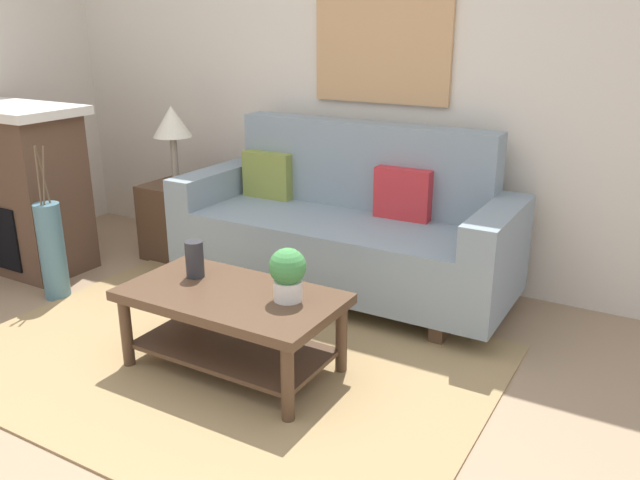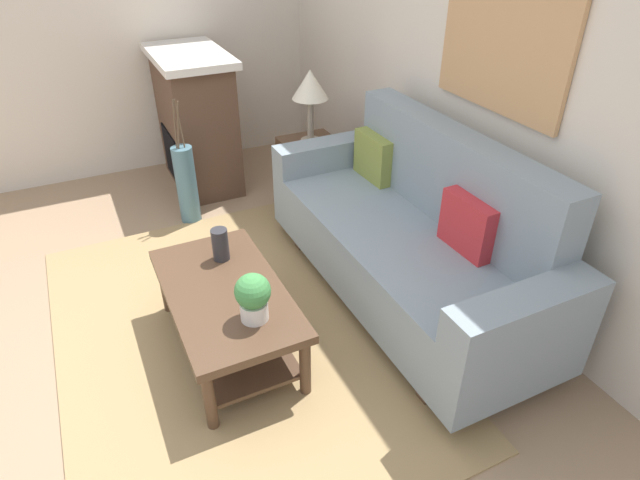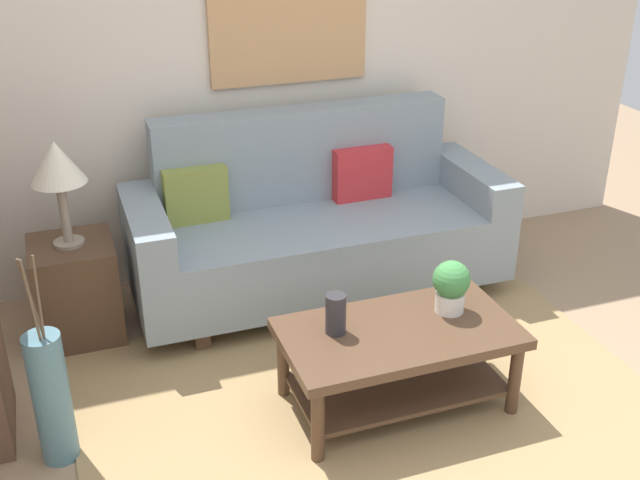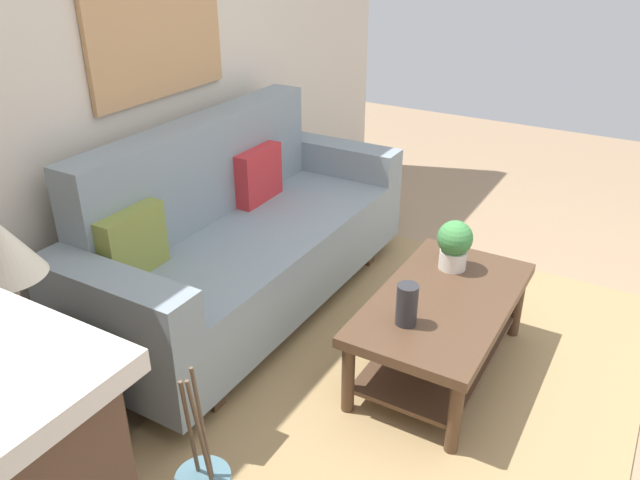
# 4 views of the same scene
# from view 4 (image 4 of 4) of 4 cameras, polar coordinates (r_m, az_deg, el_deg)

# --- Properties ---
(ground_plane) EXTENTS (9.26, 9.26, 0.00)m
(ground_plane) POSITION_cam_4_polar(r_m,az_deg,el_deg) (3.14, 17.92, -14.89)
(ground_plane) COLOR #9E7F60
(wall_back) EXTENTS (5.26, 0.10, 2.70)m
(wall_back) POSITION_cam_4_polar(r_m,az_deg,el_deg) (3.52, -16.42, 14.77)
(wall_back) COLOR beige
(wall_back) RESTS_ON ground_plane
(area_rug) EXTENTS (2.76, 1.93, 0.01)m
(area_rug) POSITION_cam_4_polar(r_m,az_deg,el_deg) (3.23, 9.18, -12.32)
(area_rug) COLOR #A38456
(area_rug) RESTS_ON ground_plane
(couch) EXTENTS (2.19, 0.84, 1.08)m
(couch) POSITION_cam_4_polar(r_m,az_deg,el_deg) (3.56, -7.01, 0.07)
(couch) COLOR gray
(couch) RESTS_ON ground_plane
(throw_pillow_olive) EXTENTS (0.36, 0.13, 0.32)m
(throw_pillow_olive) POSITION_cam_4_polar(r_m,az_deg,el_deg) (3.09, -16.68, -0.21)
(throw_pillow_olive) COLOR olive
(throw_pillow_olive) RESTS_ON couch
(throw_pillow_crimson) EXTENTS (0.36, 0.13, 0.32)m
(throw_pillow_crimson) POSITION_cam_4_polar(r_m,az_deg,el_deg) (3.78, -5.69, 5.90)
(throw_pillow_crimson) COLOR red
(throw_pillow_crimson) RESTS_ON couch
(coffee_table) EXTENTS (1.10, 0.60, 0.43)m
(coffee_table) POSITION_cam_4_polar(r_m,az_deg,el_deg) (3.12, 10.95, -6.92)
(coffee_table) COLOR #513826
(coffee_table) RESTS_ON ground_plane
(tabletop_vase) EXTENTS (0.10, 0.10, 0.19)m
(tabletop_vase) POSITION_cam_4_polar(r_m,az_deg,el_deg) (2.80, 7.85, -5.80)
(tabletop_vase) COLOR #2D2D33
(tabletop_vase) RESTS_ON coffee_table
(potted_plant_tabletop) EXTENTS (0.18, 0.18, 0.26)m
(potted_plant_tabletop) POSITION_cam_4_polar(r_m,az_deg,el_deg) (3.26, 12.05, -0.30)
(potted_plant_tabletop) COLOR white
(potted_plant_tabletop) RESTS_ON coffee_table
(side_table) EXTENTS (0.44, 0.44, 0.56)m
(side_table) POSITION_cam_4_polar(r_m,az_deg,el_deg) (2.83, -23.74, -13.98)
(side_table) COLOR #513826
(side_table) RESTS_ON ground_plane
(table_lamp) EXTENTS (0.28, 0.28, 0.57)m
(table_lamp) POSITION_cam_4_polar(r_m,az_deg,el_deg) (2.46, -26.79, -1.13)
(table_lamp) COLOR gray
(table_lamp) RESTS_ON side_table
(floor_vase_branch_a) EXTENTS (0.02, 0.05, 0.36)m
(floor_vase_branch_a) POSITION_cam_4_polar(r_m,az_deg,el_deg) (1.82, -10.63, -15.99)
(floor_vase_branch_a) COLOR brown
(floor_vase_branch_a) RESTS_ON floor_vase
(floor_vase_branch_b) EXTENTS (0.05, 0.03, 0.36)m
(floor_vase_branch_b) POSITION_cam_4_polar(r_m,az_deg,el_deg) (1.81, -11.70, -16.31)
(floor_vase_branch_b) COLOR brown
(floor_vase_branch_b) RESTS_ON floor_vase
(floor_vase_branch_c) EXTENTS (0.03, 0.04, 0.36)m
(floor_vase_branch_c) POSITION_cam_4_polar(r_m,az_deg,el_deg) (1.79, -10.82, -16.74)
(floor_vase_branch_c) COLOR brown
(floor_vase_branch_c) RESTS_ON floor_vase
(framed_painting) EXTENTS (0.96, 0.03, 0.81)m
(framed_painting) POSITION_cam_4_polar(r_m,az_deg,el_deg) (3.52, -14.60, 18.96)
(framed_painting) COLOR tan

